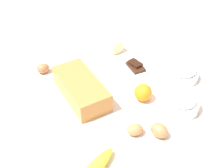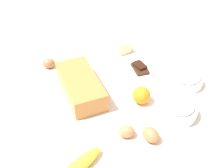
# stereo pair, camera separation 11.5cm
# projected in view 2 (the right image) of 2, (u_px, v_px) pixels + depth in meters

# --- Properties ---
(ground_plane) EXTENTS (2.40, 2.40, 0.02)m
(ground_plane) POSITION_uv_depth(u_px,v_px,m) (112.00, 93.00, 1.18)
(ground_plane) COLOR beige
(loaf_pan) EXTENTS (0.30, 0.17, 0.08)m
(loaf_pan) POSITION_uv_depth(u_px,v_px,m) (81.00, 85.00, 1.14)
(loaf_pan) COLOR #B77A3D
(loaf_pan) RESTS_ON ground_plane
(flour_bowl) EXTENTS (0.14, 0.14, 0.07)m
(flour_bowl) POSITION_uv_depth(u_px,v_px,m) (179.00, 109.00, 1.06)
(flour_bowl) COLOR white
(flour_bowl) RESTS_ON ground_plane
(sugar_bowl) EXTENTS (0.14, 0.14, 0.07)m
(sugar_bowl) POSITION_uv_depth(u_px,v_px,m) (186.00, 78.00, 1.20)
(sugar_bowl) COLOR white
(sugar_bowl) RESTS_ON ground_plane
(banana) EXTENTS (0.09, 0.19, 0.04)m
(banana) POSITION_uv_depth(u_px,v_px,m) (78.00, 166.00, 0.88)
(banana) COLOR yellow
(banana) RESTS_ON ground_plane
(orange_fruit) EXTENTS (0.07, 0.07, 0.07)m
(orange_fruit) POSITION_uv_depth(u_px,v_px,m) (141.00, 95.00, 1.11)
(orange_fruit) COLOR orange
(orange_fruit) RESTS_ON ground_plane
(butter_block) EXTENTS (0.09, 0.07, 0.06)m
(butter_block) POSITION_uv_depth(u_px,v_px,m) (121.00, 45.00, 1.40)
(butter_block) COLOR #F4EDB2
(butter_block) RESTS_ON ground_plane
(egg_near_butter) EXTENTS (0.07, 0.07, 0.04)m
(egg_near_butter) POSITION_uv_depth(u_px,v_px,m) (126.00, 131.00, 0.98)
(egg_near_butter) COLOR #BB7F4D
(egg_near_butter) RESTS_ON ground_plane
(egg_beside_bowl) EXTENTS (0.06, 0.07, 0.04)m
(egg_beside_bowl) POSITION_uv_depth(u_px,v_px,m) (49.00, 63.00, 1.29)
(egg_beside_bowl) COLOR #A06B41
(egg_beside_bowl) RESTS_ON ground_plane
(egg_loose) EXTENTS (0.07, 0.06, 0.05)m
(egg_loose) POSITION_uv_depth(u_px,v_px,m) (151.00, 135.00, 0.97)
(egg_loose) COLOR #AF7647
(egg_loose) RESTS_ON ground_plane
(chocolate_plate) EXTENTS (0.13, 0.13, 0.03)m
(chocolate_plate) POSITION_uv_depth(u_px,v_px,m) (140.00, 70.00, 1.28)
(chocolate_plate) COLOR white
(chocolate_plate) RESTS_ON ground_plane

